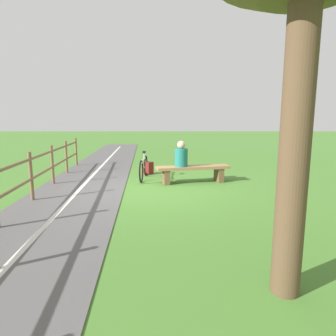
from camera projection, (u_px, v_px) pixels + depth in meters
The scene contains 7 objects.
ground_plane at pixel (150, 188), 7.45m from camera, with size 80.00×80.00×0.00m, color #477A2D.
paved_path at pixel (9, 264), 3.49m from camera, with size 2.26×36.00×0.02m, color #565454.
path_centre_line at pixel (9, 264), 3.49m from camera, with size 0.10×32.00×0.00m, color silver.
bench at pixel (193, 171), 8.08m from camera, with size 2.14×0.87×0.48m.
person_seated at pixel (181, 156), 7.94m from camera, with size 0.43×0.43×0.72m.
bicycle at pixel (144, 168), 8.60m from camera, with size 0.14×1.71×0.83m.
backpack at pixel (148, 168), 9.39m from camera, with size 0.34×0.34×0.41m.
Camera 1 is at (-0.43, 7.26, 1.74)m, focal length 30.52 mm.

